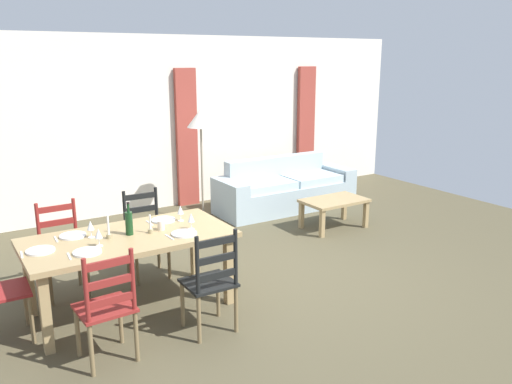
{
  "coord_description": "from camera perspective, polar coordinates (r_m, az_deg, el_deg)",
  "views": [
    {
      "loc": [
        -2.99,
        -4.49,
        2.37
      ],
      "look_at": [
        0.34,
        0.8,
        0.75
      ],
      "focal_mm": 36.75,
      "sensor_mm": 36.0,
      "label": 1
    }
  ],
  "objects": [
    {
      "name": "dinner_plate_near_right",
      "position": [
        4.98,
        -7.82,
        -4.51
      ],
      "size": [
        0.24,
        0.24,
        0.02
      ],
      "primitive_type": "cylinder",
      "color": "white",
      "rests_on": "dining_table"
    },
    {
      "name": "standing_lamp",
      "position": [
        7.67,
        -6.03,
        7.26
      ],
      "size": [
        0.4,
        0.4,
        1.64
      ],
      "color": "#332D28",
      "rests_on": "ground_plane"
    },
    {
      "name": "dinner_plate_head_west",
      "position": [
        4.88,
        -22.41,
        -5.92
      ],
      "size": [
        0.24,
        0.24,
        0.02
      ],
      "primitive_type": "cylinder",
      "color": "white",
      "rests_on": "dining_table"
    },
    {
      "name": "dining_chair_near_right",
      "position": [
        4.62,
        -4.91,
        -9.69
      ],
      "size": [
        0.42,
        0.4,
        0.96
      ],
      "color": "black",
      "rests_on": "ground_plane"
    },
    {
      "name": "dining_chair_far_right",
      "position": [
        5.91,
        -11.95,
        -4.49
      ],
      "size": [
        0.44,
        0.42,
        0.96
      ],
      "color": "black",
      "rests_on": "ground_plane"
    },
    {
      "name": "wine_glass_near_right",
      "position": [
        5.08,
        -7.08,
        -2.85
      ],
      "size": [
        0.06,
        0.06,
        0.16
      ],
      "color": "white",
      "rests_on": "dining_table"
    },
    {
      "name": "candle_short",
      "position": [
        5.06,
        -11.41,
        -3.88
      ],
      "size": [
        0.05,
        0.05,
        0.18
      ],
      "color": "#998C66",
      "rests_on": "dining_table"
    },
    {
      "name": "wine_bottle",
      "position": [
        5.04,
        -13.66,
        -3.25
      ],
      "size": [
        0.07,
        0.07,
        0.32
      ],
      "color": "#143819",
      "rests_on": "dining_table"
    },
    {
      "name": "dinner_plate_far_left",
      "position": [
        5.16,
        -19.32,
        -4.5
      ],
      "size": [
        0.24,
        0.24,
        0.02
      ],
      "primitive_type": "cylinder",
      "color": "white",
      "rests_on": "dining_table"
    },
    {
      "name": "curtain_panel_left",
      "position": [
        8.51,
        -7.54,
        5.82
      ],
      "size": [
        0.35,
        0.08,
        2.2
      ],
      "primitive_type": "cube",
      "color": "#9C3C31",
      "rests_on": "ground_plane"
    },
    {
      "name": "fork_far_left",
      "position": [
        5.14,
        -20.94,
        -4.82
      ],
      "size": [
        0.03,
        0.17,
        0.01
      ],
      "primitive_type": "cube",
      "rotation": [
        0.0,
        0.0,
        -0.06
      ],
      "color": "silver",
      "rests_on": "dining_table"
    },
    {
      "name": "fork_near_left",
      "position": [
        4.68,
        -19.67,
        -6.6
      ],
      "size": [
        0.03,
        0.17,
        0.01
      ],
      "primitive_type": "cube",
      "rotation": [
        0.0,
        0.0,
        -0.09
      ],
      "color": "silver",
      "rests_on": "dining_table"
    },
    {
      "name": "coffee_table",
      "position": [
        7.48,
        8.5,
        -1.27
      ],
      "size": [
        0.9,
        0.56,
        0.42
      ],
      "color": "#9F8456",
      "rests_on": "ground_plane"
    },
    {
      "name": "wine_glass_near_left",
      "position": [
        4.8,
        -16.76,
        -4.43
      ],
      "size": [
        0.06,
        0.06,
        0.16
      ],
      "color": "white",
      "rests_on": "dining_table"
    },
    {
      "name": "fork_near_right",
      "position": [
        4.92,
        -9.41,
        -4.86
      ],
      "size": [
        0.02,
        0.17,
        0.01
      ],
      "primitive_type": "cube",
      "rotation": [
        0.0,
        0.0,
        0.05
      ],
      "color": "silver",
      "rests_on": "dining_table"
    },
    {
      "name": "wall_far",
      "position": [
        8.41,
        -11.25,
        7.28
      ],
      "size": [
        9.6,
        0.16,
        2.7
      ],
      "primitive_type": "cube",
      "color": "silver",
      "rests_on": "ground_plane"
    },
    {
      "name": "curtain_panel_right",
      "position": [
        9.75,
        5.44,
        6.98
      ],
      "size": [
        0.35,
        0.08,
        2.2
      ],
      "primitive_type": "cube",
      "color": "#9C3C31",
      "rests_on": "ground_plane"
    },
    {
      "name": "dinner_plate_far_right",
      "position": [
        5.41,
        -10.04,
        -3.02
      ],
      "size": [
        0.24,
        0.24,
        0.02
      ],
      "primitive_type": "cylinder",
      "color": "white",
      "rests_on": "dining_table"
    },
    {
      "name": "candle_tall",
      "position": [
        5.0,
        -15.74,
        -4.21
      ],
      "size": [
        0.05,
        0.05,
        0.22
      ],
      "color": "#998C66",
      "rests_on": "dining_table"
    },
    {
      "name": "wine_glass_far_right",
      "position": [
        5.35,
        -8.23,
        -2.0
      ],
      "size": [
        0.06,
        0.06,
        0.16
      ],
      "color": "white",
      "rests_on": "dining_table"
    },
    {
      "name": "couch",
      "position": [
        8.41,
        3.01,
        0.19
      ],
      "size": [
        2.28,
        0.81,
        0.8
      ],
      "color": "#A0B3BB",
      "rests_on": "ground_plane"
    },
    {
      "name": "coffee_cup_primary",
      "position": [
        5.13,
        -10.3,
        -3.61
      ],
      "size": [
        0.07,
        0.07,
        0.09
      ],
      "primitive_type": "cylinder",
      "color": "beige",
      "rests_on": "dining_table"
    },
    {
      "name": "fork_far_right",
      "position": [
        5.36,
        -11.51,
        -3.32
      ],
      "size": [
        0.02,
        0.17,
        0.01
      ],
      "primitive_type": "cube",
      "rotation": [
        0.0,
        0.0,
        -0.0
      ],
      "color": "silver",
      "rests_on": "dining_table"
    },
    {
      "name": "dining_chair_near_left",
      "position": [
        4.34,
        -15.94,
        -11.94
      ],
      "size": [
        0.44,
        0.42,
        0.96
      ],
      "color": "maroon",
      "rests_on": "ground_plane"
    },
    {
      "name": "fork_head_west",
      "position": [
        4.86,
        -24.14,
        -6.25
      ],
      "size": [
        0.03,
        0.17,
        0.01
      ],
      "primitive_type": "cube",
      "rotation": [
        0.0,
        0.0,
        -0.09
      ],
      "color": "silver",
      "rests_on": "dining_table"
    },
    {
      "name": "dining_chair_far_left",
      "position": [
        5.68,
        -20.38,
        -5.87
      ],
      "size": [
        0.42,
        0.4,
        0.96
      ],
      "color": "maroon",
      "rests_on": "ground_plane"
    },
    {
      "name": "wine_glass_far_left",
      "position": [
        5.05,
        -17.57,
        -3.56
      ],
      "size": [
        0.06,
        0.06,
        0.16
      ],
      "color": "white",
      "rests_on": "dining_table"
    },
    {
      "name": "ground_plane",
      "position": [
        5.9,
        1.33,
        -9.28
      ],
      "size": [
        9.6,
        9.6,
        0.02
      ],
      "primitive_type": "cube",
      "color": "#4D4630"
    },
    {
      "name": "dining_table",
      "position": [
        5.08,
        -13.61,
        -5.55
      ],
      "size": [
        1.9,
        0.96,
        0.75
      ],
      "color": "#9F8456",
      "rests_on": "ground_plane"
    },
    {
      "name": "dinner_plate_near_left",
      "position": [
        4.7,
        -17.89,
        -6.24
      ],
      "size": [
        0.24,
        0.24,
        0.02
      ],
      "primitive_type": "cylinder",
      "color": "white",
      "rests_on": "dining_table"
    }
  ]
}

